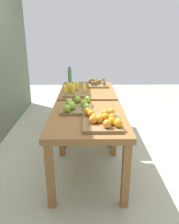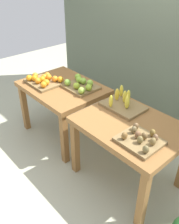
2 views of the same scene
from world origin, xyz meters
name	(u,v)px [view 1 (image 1 of 2)]	position (x,y,z in m)	size (l,w,h in m)	color
ground_plane	(88,151)	(0.00, 0.00, 0.00)	(8.00, 8.00, 0.00)	#AFB094
display_table_left	(88,126)	(-0.56, 0.00, 0.63)	(1.04, 0.80, 0.74)	brown
display_table_right	(87,96)	(0.56, 0.00, 0.63)	(1.04, 0.80, 0.74)	brown
orange_bin	(102,120)	(-0.76, -0.14, 0.78)	(0.44, 0.37, 0.11)	olive
apple_bin	(77,106)	(-0.35, 0.12, 0.78)	(0.44, 0.35, 0.11)	olive
banana_crate	(75,91)	(0.29, 0.18, 0.78)	(0.44, 0.32, 0.17)	olive
kiwi_bin	(97,84)	(0.79, -0.16, 0.77)	(0.36, 0.32, 0.10)	olive
water_bottle	(70,75)	(0.99, 0.29, 0.86)	(0.06, 0.06, 0.27)	#4C8C59
watermelon_pile	(102,108)	(1.48, -0.28, 0.12)	(0.64, 0.63, 0.27)	#246B36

